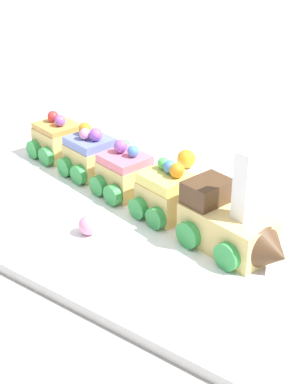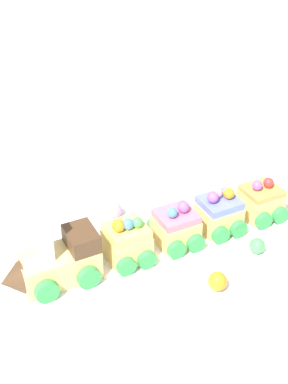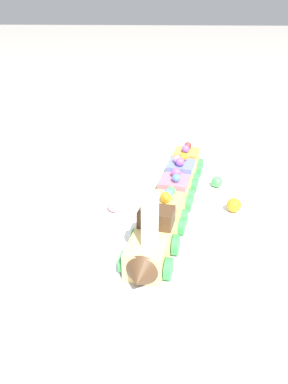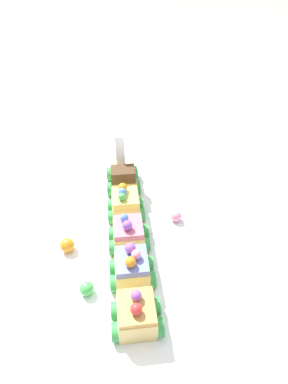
{
  "view_description": "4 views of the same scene",
  "coord_description": "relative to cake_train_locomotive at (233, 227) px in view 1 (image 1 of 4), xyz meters",
  "views": [
    {
      "loc": [
        0.44,
        -0.54,
        0.4
      ],
      "look_at": [
        0.04,
        -0.02,
        0.06
      ],
      "focal_mm": 60.0,
      "sensor_mm": 36.0,
      "label": 1
    },
    {
      "loc": [
        0.39,
        0.49,
        0.51
      ],
      "look_at": [
        -0.02,
        -0.02,
        0.08
      ],
      "focal_mm": 50.0,
      "sensor_mm": 36.0,
      "label": 2
    },
    {
      "loc": [
        0.58,
        0.01,
        0.36
      ],
      "look_at": [
        -0.03,
        -0.02,
        0.04
      ],
      "focal_mm": 35.0,
      "sensor_mm": 36.0,
      "label": 3
    },
    {
      "loc": [
        -0.39,
        0.12,
        0.44
      ],
      "look_at": [
        0.05,
        -0.02,
        0.06
      ],
      "focal_mm": 28.0,
      "sensor_mm": 36.0,
      "label": 4
    }
  ],
  "objects": [
    {
      "name": "cake_car_caramel",
      "position": [
        -0.33,
        0.07,
        -0.01
      ],
      "size": [
        0.07,
        0.08,
        0.07
      ],
      "rotation": [
        0.0,
        0.0,
        -0.2
      ],
      "color": "#E5C675",
      "rests_on": "display_board"
    },
    {
      "name": "cake_train_locomotive",
      "position": [
        0.0,
        0.0,
        0.0
      ],
      "size": [
        0.14,
        0.09,
        0.12
      ],
      "rotation": [
        0.0,
        0.0,
        -0.2
      ],
      "color": "#E5C675",
      "rests_on": "display_board"
    },
    {
      "name": "cake_car_strawberry",
      "position": [
        -0.18,
        0.04,
        -0.0
      ],
      "size": [
        0.07,
        0.08,
        0.07
      ],
      "rotation": [
        0.0,
        0.0,
        -0.2
      ],
      "color": "#E5C675",
      "rests_on": "display_board"
    },
    {
      "name": "gumball_green",
      "position": [
        -0.26,
        0.13,
        -0.02
      ],
      "size": [
        0.02,
        0.02,
        0.02
      ],
      "primitive_type": "sphere",
      "color": "#4CBC56",
      "rests_on": "display_board"
    },
    {
      "name": "display_board",
      "position": [
        -0.15,
        0.0,
        -0.04
      ],
      "size": [
        0.79,
        0.35,
        0.01
      ],
      "primitive_type": "cube",
      "color": "white",
      "rests_on": "ground_plane"
    },
    {
      "name": "ground_plane",
      "position": [
        -0.15,
        0.0,
        -0.04
      ],
      "size": [
        10.0,
        10.0,
        0.0
      ],
      "primitive_type": "plane",
      "color": "gray"
    },
    {
      "name": "gumball_pink",
      "position": [
        -0.15,
        -0.07,
        -0.02
      ],
      "size": [
        0.02,
        0.02,
        0.02
      ],
      "primitive_type": "sphere",
      "color": "pink",
      "rests_on": "display_board"
    },
    {
      "name": "cake_car_blueberry",
      "position": [
        -0.25,
        0.05,
        -0.0
      ],
      "size": [
        0.07,
        0.08,
        0.07
      ],
      "rotation": [
        0.0,
        0.0,
        -0.2
      ],
      "color": "#E5C675",
      "rests_on": "display_board"
    },
    {
      "name": "gumball_orange",
      "position": [
        -0.16,
        0.15,
        -0.02
      ],
      "size": [
        0.03,
        0.03,
        0.03
      ],
      "primitive_type": "sphere",
      "color": "orange",
      "rests_on": "display_board"
    },
    {
      "name": "cake_car_lemon",
      "position": [
        -0.1,
        0.02,
        -0.0
      ],
      "size": [
        0.07,
        0.08,
        0.07
      ],
      "rotation": [
        0.0,
        0.0,
        -0.2
      ],
      "color": "#E5C675",
      "rests_on": "display_board"
    }
  ]
}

